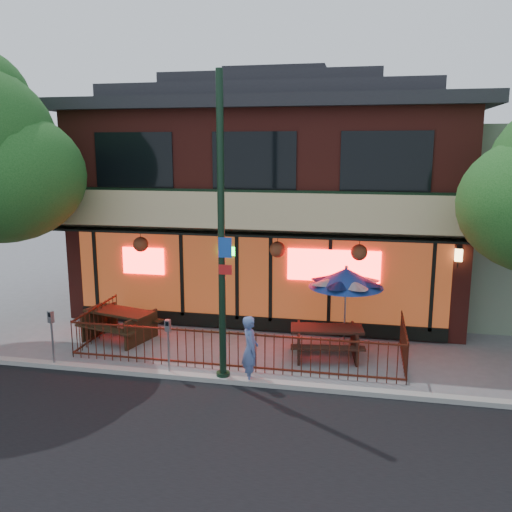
{
  "coord_description": "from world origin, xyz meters",
  "views": [
    {
      "loc": [
        3.12,
        -11.89,
        5.37
      ],
      "look_at": [
        0.3,
        2.0,
        2.52
      ],
      "focal_mm": 38.0,
      "sensor_mm": 36.0,
      "label": 1
    }
  ],
  "objects": [
    {
      "name": "ground",
      "position": [
        0.0,
        0.0,
        0.0
      ],
      "size": [
        80.0,
        80.0,
        0.0
      ],
      "primitive_type": "plane",
      "color": "gray",
      "rests_on": "ground"
    },
    {
      "name": "curb",
      "position": [
        0.0,
        -0.5,
        0.06
      ],
      "size": [
        80.0,
        0.25,
        0.12
      ],
      "primitive_type": "cube",
      "color": "#999993",
      "rests_on": "ground"
    },
    {
      "name": "restaurant_building",
      "position": [
        0.0,
        7.11,
        4.13
      ],
      "size": [
        12.96,
        9.49,
        8.05
      ],
      "color": "maroon",
      "rests_on": "ground"
    },
    {
      "name": "patio_fence",
      "position": [
        0.0,
        0.5,
        0.63
      ],
      "size": [
        8.44,
        2.62,
        1.0
      ],
      "color": "#461A0F",
      "rests_on": "ground"
    },
    {
      "name": "street_light",
      "position": [
        0.0,
        -0.4,
        3.15
      ],
      "size": [
        0.43,
        0.32,
        7.0
      ],
      "color": "black",
      "rests_on": "ground"
    },
    {
      "name": "picnic_table_left",
      "position": [
        -3.6,
        1.74,
        0.55
      ],
      "size": [
        2.27,
        1.95,
        0.84
      ],
      "color": "#302111",
      "rests_on": "ground"
    },
    {
      "name": "picnic_table_right",
      "position": [
        2.26,
        1.56,
        0.52
      ],
      "size": [
        2.03,
        1.66,
        0.8
      ],
      "color": "black",
      "rests_on": "ground"
    },
    {
      "name": "patio_umbrella",
      "position": [
        2.68,
        2.37,
        1.95
      ],
      "size": [
        2.0,
        2.0,
        2.28
      ],
      "color": "gray",
      "rests_on": "ground"
    },
    {
      "name": "pedestrian",
      "position": [
        0.64,
        -0.35,
        0.8
      ],
      "size": [
        0.56,
        0.68,
        1.59
      ],
      "primitive_type": "imported",
      "rotation": [
        0.0,
        0.0,
        1.93
      ],
      "color": "#5268A4",
      "rests_on": "ground"
    },
    {
      "name": "parking_meter_near",
      "position": [
        -1.33,
        -0.4,
        0.94
      ],
      "size": [
        0.13,
        0.12,
        1.39
      ],
      "color": "gray",
      "rests_on": "ground"
    },
    {
      "name": "parking_meter_far",
      "position": [
        -4.32,
        -0.48,
        0.98
      ],
      "size": [
        0.15,
        0.14,
        1.45
      ],
      "color": "gray",
      "rests_on": "ground"
    }
  ]
}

